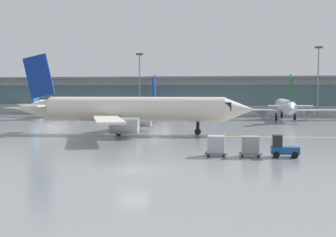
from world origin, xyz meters
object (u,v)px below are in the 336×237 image
at_px(baggage_tug, 283,148).
at_px(cargo_dolly_lead, 250,145).
at_px(gate_airplane_1, 56,105).
at_px(cargo_dolly_trailing, 216,145).
at_px(apron_light_mast_2, 318,78).
at_px(taxiing_regional_jet, 133,110).
at_px(gate_airplane_3, 285,106).
at_px(apron_light_mast_1, 140,81).
at_px(gate_airplane_2, 161,106).

xyz_separation_m(baggage_tug, cargo_dolly_lead, (-3.00, -0.18, 0.16)).
height_order(gate_airplane_1, baggage_tug, gate_airplane_1).
bearing_deg(cargo_dolly_trailing, baggage_tug, -0.00).
relative_size(baggage_tug, apron_light_mast_2, 0.16).
bearing_deg(taxiing_regional_jet, apron_light_mast_2, 54.57).
xyz_separation_m(gate_airplane_3, cargo_dolly_lead, (-5.58, -58.56, -1.73)).
bearing_deg(apron_light_mast_2, gate_airplane_1, -167.06).
height_order(gate_airplane_1, apron_light_mast_1, apron_light_mast_1).
xyz_separation_m(gate_airplane_1, gate_airplane_3, (51.80, -0.69, 0.11)).
relative_size(baggage_tug, apron_light_mast_1, 0.17).
height_order(gate_airplane_1, gate_airplane_2, gate_airplane_2).
relative_size(apron_light_mast_1, apron_light_mast_2, 0.94).
relative_size(gate_airplane_3, cargo_dolly_lead, 12.75).
relative_size(taxiing_regional_jet, apron_light_mast_1, 2.26).
bearing_deg(gate_airplane_2, taxiing_regional_jet, -178.86).
distance_m(gate_airplane_3, baggage_tug, 58.46).
xyz_separation_m(gate_airplane_1, cargo_dolly_lead, (46.22, -59.25, -1.61)).
xyz_separation_m(taxiing_regional_jet, cargo_dolly_trailing, (13.78, -20.34, -2.41)).
bearing_deg(taxiing_regional_jet, gate_airplane_2, 90.50).
height_order(apron_light_mast_1, apron_light_mast_2, apron_light_mast_2).
bearing_deg(gate_airplane_1, gate_airplane_3, -91.45).
relative_size(gate_airplane_3, apron_light_mast_1, 1.81).
xyz_separation_m(taxiing_regional_jet, apron_light_mast_1, (-12.60, 52.84, 4.96)).
distance_m(gate_airplane_3, cargo_dolly_lead, 58.85).
relative_size(gate_airplane_2, cargo_dolly_trailing, 12.73).
bearing_deg(gate_airplane_1, apron_light_mast_1, -51.11).
height_order(gate_airplane_1, cargo_dolly_lead, gate_airplane_1).
height_order(gate_airplane_2, baggage_tug, gate_airplane_2).
xyz_separation_m(cargo_dolly_lead, cargo_dolly_trailing, (-3.23, -0.20, 0.00)).
height_order(baggage_tug, apron_light_mast_2, apron_light_mast_2).
xyz_separation_m(gate_airplane_3, apron_light_mast_2, (8.11, 14.46, 6.15)).
xyz_separation_m(gate_airplane_1, taxiing_regional_jet, (29.22, -39.11, 0.79)).
xyz_separation_m(gate_airplane_2, cargo_dolly_lead, (20.84, -57.89, -1.72)).
height_order(gate_airplane_2, taxiing_regional_jet, taxiing_regional_jet).
bearing_deg(taxiing_regional_jet, cargo_dolly_trailing, -61.18).
xyz_separation_m(gate_airplane_3, apron_light_mast_1, (-35.19, 14.42, 5.64)).
xyz_separation_m(gate_airplane_1, apron_light_mast_1, (16.62, 13.73, 5.75)).
xyz_separation_m(cargo_dolly_trailing, apron_light_mast_1, (-26.38, 73.18, 7.37)).
height_order(cargo_dolly_trailing, apron_light_mast_1, apron_light_mast_1).
height_order(baggage_tug, apron_light_mast_1, apron_light_mast_1).
relative_size(gate_airplane_2, taxiing_regional_jet, 0.80).
bearing_deg(cargo_dolly_lead, apron_light_mast_1, 108.57).
bearing_deg(apron_light_mast_2, cargo_dolly_trailing, -103.01).
relative_size(gate_airplane_1, gate_airplane_3, 0.96).
bearing_deg(cargo_dolly_trailing, gate_airplane_3, 77.97).
height_order(taxiing_regional_jet, apron_light_mast_2, apron_light_mast_2).
bearing_deg(baggage_tug, taxiing_regional_jet, 131.56).
xyz_separation_m(gate_airplane_2, taxiing_regional_jet, (3.83, -37.75, 0.69)).
distance_m(cargo_dolly_lead, cargo_dolly_trailing, 3.23).
height_order(gate_airplane_3, cargo_dolly_lead, gate_airplane_3).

